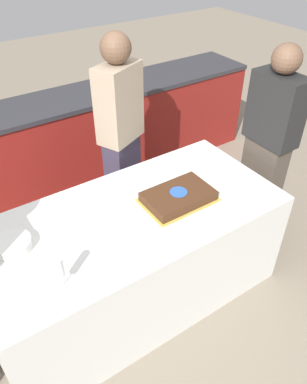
# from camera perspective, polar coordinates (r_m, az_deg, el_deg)

# --- Properties ---
(ground_plane) EXTENTS (14.00, 14.00, 0.00)m
(ground_plane) POSITION_cam_1_polar(r_m,az_deg,el_deg) (2.89, -2.67, -14.91)
(ground_plane) COLOR gray
(back_counter) EXTENTS (4.40, 0.58, 0.92)m
(back_counter) POSITION_cam_1_polar(r_m,az_deg,el_deg) (3.68, -15.58, 6.23)
(back_counter) COLOR maroon
(back_counter) RESTS_ON ground_plane
(dining_table) EXTENTS (1.93, 0.91, 0.77)m
(dining_table) POSITION_cam_1_polar(r_m,az_deg,el_deg) (2.60, -2.91, -9.72)
(dining_table) COLOR silver
(dining_table) RESTS_ON ground_plane
(cake) EXTENTS (0.47, 0.32, 0.07)m
(cake) POSITION_cam_1_polar(r_m,az_deg,el_deg) (2.41, 3.80, -0.65)
(cake) COLOR gold
(cake) RESTS_ON dining_table
(plate_stack) EXTENTS (0.21, 0.21, 0.06)m
(plate_stack) POSITION_cam_1_polar(r_m,az_deg,el_deg) (2.23, -20.65, -7.52)
(plate_stack) COLOR white
(plate_stack) RESTS_ON dining_table
(wine_glass) EXTENTS (0.06, 0.06, 0.20)m
(wine_glass) POSITION_cam_1_polar(r_m,az_deg,el_deg) (1.89, -14.17, -11.19)
(wine_glass) COLOR white
(wine_glass) RESTS_ON dining_table
(side_plate_near_cake) EXTENTS (0.20, 0.20, 0.00)m
(side_plate_near_cake) POSITION_cam_1_polar(r_m,az_deg,el_deg) (2.58, -1.42, 1.53)
(side_plate_near_cake) COLOR white
(side_plate_near_cake) RESTS_ON dining_table
(person_cutting_cake) EXTENTS (0.39, 0.32, 1.66)m
(person_cutting_cake) POSITION_cam_1_polar(r_m,az_deg,el_deg) (2.88, -4.95, 7.93)
(person_cutting_cake) COLOR #383347
(person_cutting_cake) RESTS_ON ground_plane
(person_seated_right) EXTENTS (0.20, 0.38, 1.61)m
(person_seated_right) POSITION_cam_1_polar(r_m,az_deg,el_deg) (2.95, 16.93, 6.18)
(person_seated_right) COLOR #4C4238
(person_seated_right) RESTS_ON ground_plane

